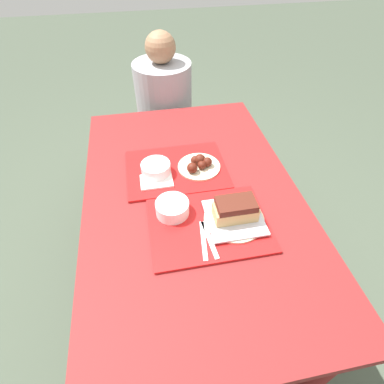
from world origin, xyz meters
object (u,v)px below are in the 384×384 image
bowl_coleslaw_far (156,168)px  tray_far (176,169)px  tray_near (209,225)px  person_seated_across (164,95)px  wings_plate_far (199,164)px  brisket_sandwich_plate (235,213)px  bowl_coleslaw_near (172,207)px

bowl_coleslaw_far → tray_far: bearing=11.8°
tray_near → bowl_coleslaw_far: 0.36m
tray_near → person_seated_across: size_ratio=0.69×
tray_near → wings_plate_far: size_ratio=2.31×
brisket_sandwich_plate → tray_far: bearing=116.7°
tray_near → brisket_sandwich_plate: (0.10, 0.00, 0.04)m
bowl_coleslaw_near → person_seated_across: bearing=85.2°
wings_plate_far → tray_near: bearing=-95.1°
wings_plate_far → person_seated_across: (-0.07, 0.79, -0.05)m
bowl_coleslaw_far → tray_near: bearing=-63.0°
tray_near → tray_far: size_ratio=1.00×
tray_near → bowl_coleslaw_near: size_ratio=3.47×
wings_plate_far → person_seated_across: size_ratio=0.30×
tray_far → bowl_coleslaw_far: 0.10m
bowl_coleslaw_near → wings_plate_far: bearing=57.8°
person_seated_across → bowl_coleslaw_near: bearing=-94.8°
brisket_sandwich_plate → wings_plate_far: 0.33m
bowl_coleslaw_near → wings_plate_far: size_ratio=0.67×
tray_far → person_seated_across: 0.78m
tray_near → bowl_coleslaw_far: (-0.16, 0.32, 0.04)m
brisket_sandwich_plate → bowl_coleslaw_far: bearing=129.4°
person_seated_across → tray_near: bearing=-88.0°
wings_plate_far → tray_far: bearing=171.8°
tray_near → brisket_sandwich_plate: bearing=1.8°
tray_near → wings_plate_far: (0.03, 0.33, 0.03)m
brisket_sandwich_plate → person_seated_across: (-0.14, 1.11, -0.07)m
bowl_coleslaw_far → brisket_sandwich_plate: bearing=-50.6°
tray_near → bowl_coleslaw_near: bearing=147.6°
brisket_sandwich_plate → wings_plate_far: bearing=102.0°
bowl_coleslaw_near → bowl_coleslaw_far: 0.25m
tray_far → wings_plate_far: 0.11m
wings_plate_far → person_seated_across: person_seated_across is taller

